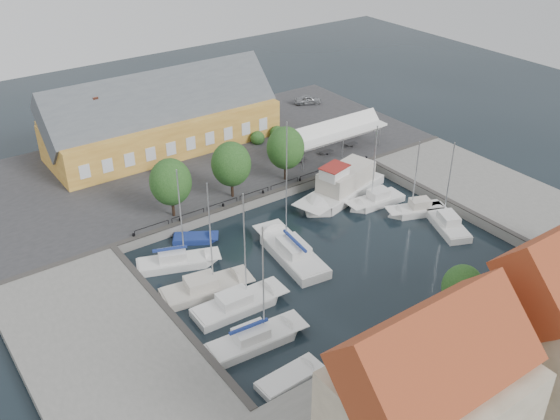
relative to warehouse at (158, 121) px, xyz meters
name	(u,v)px	position (x,y,z in m)	size (l,w,h in m)	color
ground	(316,249)	(2.60, -28.36, -4.43)	(140.00, 140.00, 0.00)	black
north_quay	(199,160)	(2.60, -5.36, -3.93)	(56.00, 26.00, 1.00)	#2D2D30
west_quay	(105,348)	(-19.40, -30.36, -3.93)	(12.00, 24.00, 1.00)	slate
east_quay	(483,190)	(24.60, -30.36, -3.93)	(12.00, 24.00, 1.00)	slate
south_bank	(496,375)	(2.60, -49.36, -3.93)	(56.00, 14.00, 1.00)	slate
quay_edge_fittings	(287,219)	(2.62, -23.61, -3.37)	(56.00, 24.72, 0.40)	#383533
warehouse	(158,121)	(0.00, 0.00, 0.00)	(28.56, 14.00, 9.55)	#BA7E2D
tent_canopy	(334,132)	(16.60, -13.86, -0.74)	(14.00, 4.00, 2.83)	white
quay_trees	(231,164)	(0.60, -16.36, 0.45)	(18.20, 4.20, 6.30)	black
car_silver	(308,100)	(24.37, 1.34, -2.77)	(1.56, 3.89, 1.33)	#96999D
car_red	(169,173)	(-2.94, -8.39, -2.79)	(1.36, 3.91, 1.29)	maroon
center_sailboat	(291,254)	(-0.15, -28.08, -4.07)	(4.25, 10.50, 13.85)	silver
trawler	(342,187)	(11.58, -21.59, -3.41)	(12.91, 6.66, 5.00)	silver
east_boat_a	(376,202)	(13.36, -25.18, -4.17)	(6.93, 2.71, 9.84)	silver
east_boat_b	(417,211)	(15.48, -29.17, -4.17)	(6.59, 4.14, 8.96)	silver
east_boat_c	(446,225)	(15.93, -32.80, -4.17)	(4.99, 7.62, 9.62)	silver
west_boat_a	(176,263)	(-9.64, -23.10, -4.15)	(7.93, 4.74, 10.39)	silver
west_boat_b	(205,290)	(-9.48, -28.12, -4.17)	(8.40, 3.98, 11.11)	beige
west_boat_c	(238,306)	(-8.30, -31.63, -4.17)	(8.48, 2.96, 11.29)	silver
west_boat_d	(255,341)	(-9.52, -36.07, -4.16)	(8.39, 3.09, 11.03)	silver
launch_sw	(289,380)	(-9.70, -40.77, -4.34)	(5.28, 2.15, 0.98)	silver
launch_nw	(195,240)	(-6.19, -20.26, -4.34)	(4.66, 3.82, 0.88)	navy
townhouses	(556,324)	(4.52, -51.60, 1.40)	(36.30, 8.50, 12.00)	beige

